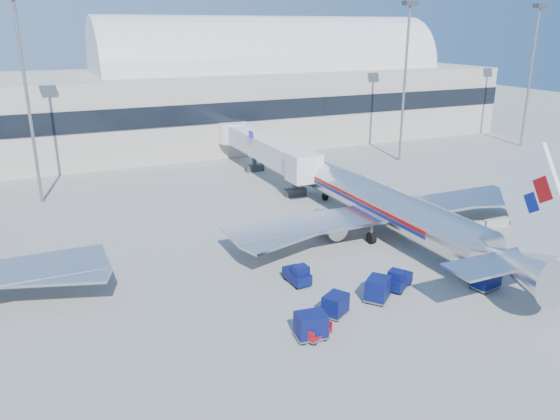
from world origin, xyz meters
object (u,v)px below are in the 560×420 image
cart_train_b (335,305)px  tug_lead (398,280)px  jetbridge_near (260,146)px  cart_train_c (311,325)px  barrier_far (520,218)px  tug_left (297,275)px  barrier_near (471,228)px  barrier_mid (496,223)px  mast_far_east (533,56)px  cart_open_red (315,333)px  airliner_main (390,207)px  mast_west (23,70)px  cart_solo_far (526,262)px  cart_train_a (378,289)px  cart_solo_near (485,277)px  mast_east (406,59)px  tug_right (495,257)px

cart_train_b → tug_lead: bearing=-17.3°
jetbridge_near → cart_train_c: size_ratio=12.66×
barrier_far → tug_left: 27.34m
barrier_near → barrier_mid: bearing=0.0°
mast_far_east → tug_left: (-57.56, -31.16, -14.02)m
tug_lead → cart_open_red: size_ratio=1.25×
cart_train_c → cart_open_red: size_ratio=0.94×
airliner_main → mast_west: (-30.00, 25.49, 11.87)m
airliner_main → cart_solo_far: size_ratio=17.07×
barrier_mid → tug_left: (-23.86, -3.16, 0.32)m
cart_train_a → barrier_mid: bearing=-17.2°
mast_far_east → cart_solo_near: mast_far_east is taller
mast_west → cart_solo_near: (30.19, -37.90, -13.80)m
mast_east → cart_solo_far: (-14.52, -36.96, -13.97)m
mast_far_east → tug_left: size_ratio=8.49×
cart_train_a → cart_train_b: bearing=149.7°
barrier_far → tug_lead: tug_lead is taller
jetbridge_near → cart_train_a: 37.53m
tug_left → cart_open_red: tug_left is taller
mast_west → jetbridge_near: bearing=1.7°
tug_lead → tug_right: size_ratio=1.20×
barrier_mid → tug_left: 24.07m
mast_west → cart_train_b: 43.08m
tug_left → cart_solo_far: (18.03, -5.80, 0.05)m
cart_train_c → tug_lead: bearing=26.8°
tug_lead → cart_train_a: bearing=168.5°
mast_west → cart_solo_far: mast_west is taller
cart_train_b → cart_solo_far: size_ratio=1.04×
jetbridge_near → cart_solo_far: jetbridge_near is taller
tug_left → cart_solo_far: 18.94m
jetbridge_near → barrier_mid: size_ratio=9.17×
mast_far_east → cart_train_c: bearing=-147.3°
mast_far_east → cart_solo_far: mast_far_east is taller
airliner_main → cart_solo_near: 12.56m
mast_far_east → cart_train_a: bearing=-146.0°
cart_train_c → barrier_near: bearing=31.0°
barrier_mid → barrier_far: bearing=0.0°
barrier_mid → cart_train_c: cart_train_c is taller
cart_train_b → barrier_near: bearing=-7.9°
mast_east → cart_train_a: mast_east is taller
barrier_far → tug_lead: size_ratio=1.04×
mast_east → cart_solo_far: 42.10m
tug_lead → cart_open_red: 9.82m
airliner_main → mast_far_east: mast_far_east is taller
jetbridge_near → mast_east: bearing=-2.1°
mast_west → tug_right: (34.29, -34.82, -14.15)m
tug_right → tug_left: bearing=-138.3°
barrier_far → cart_solo_far: cart_solo_far is taller
barrier_far → jetbridge_near: bearing=120.5°
airliner_main → cart_open_red: bearing=-138.5°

